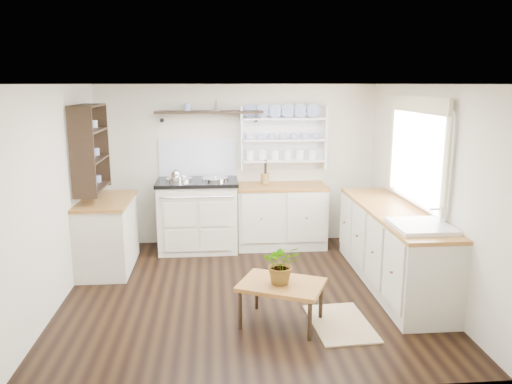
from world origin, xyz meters
TOP-DOWN VIEW (x-y plane):
  - floor at (0.00, 0.00)m, footprint 4.00×3.80m
  - wall_back at (0.00, 1.90)m, footprint 4.00×0.02m
  - wall_right at (2.00, 0.00)m, footprint 0.02×3.80m
  - wall_left at (-2.00, 0.00)m, footprint 0.02×3.80m
  - ceiling at (0.00, 0.00)m, footprint 4.00×3.80m
  - window at (1.95, 0.15)m, footprint 0.08×1.55m
  - aga_cooker at (-0.58, 1.57)m, footprint 1.12×0.77m
  - back_cabinets at (0.60, 1.60)m, footprint 1.27×0.63m
  - right_cabinets at (1.70, 0.10)m, footprint 0.62×2.43m
  - belfast_sink at (1.70, -0.65)m, footprint 0.55×0.60m
  - left_cabinets at (-1.70, 0.90)m, footprint 0.62×1.13m
  - plate_rack at (0.65, 1.86)m, footprint 1.20×0.22m
  - high_shelf at (-0.40, 1.78)m, footprint 1.50×0.29m
  - left_shelving at (-1.84, 0.90)m, footprint 0.28×0.80m
  - kettle at (-0.86, 1.45)m, footprint 0.19×0.19m
  - utensil_crock at (0.37, 1.68)m, footprint 0.12×0.12m
  - center_table at (0.29, -0.79)m, footprint 0.94×0.83m
  - potted_plant at (0.29, -0.79)m, footprint 0.38×0.34m
  - floor_rug at (0.86, -0.85)m, footprint 0.60×0.88m

SIDE VIEW (x-z plane):
  - floor at x=0.00m, z-range -0.01..0.01m
  - floor_rug at x=0.86m, z-range 0.00..0.02m
  - center_table at x=0.29m, z-range 0.17..0.59m
  - right_cabinets at x=1.70m, z-range 0.01..0.91m
  - left_cabinets at x=-1.70m, z-range 0.01..0.91m
  - back_cabinets at x=0.60m, z-range 0.01..0.91m
  - aga_cooker at x=-0.58m, z-range -0.01..1.02m
  - potted_plant at x=0.29m, z-range 0.42..0.82m
  - belfast_sink at x=1.70m, z-range 0.58..1.03m
  - utensil_crock at x=0.37m, z-range 0.91..1.05m
  - kettle at x=-0.86m, z-range 0.93..1.16m
  - wall_back at x=0.00m, z-range 0.00..2.30m
  - wall_right at x=2.00m, z-range 0.00..2.30m
  - wall_left at x=-2.00m, z-range 0.00..2.30m
  - left_shelving at x=-1.84m, z-range 1.02..2.08m
  - plate_rack at x=0.65m, z-range 1.11..2.01m
  - window at x=1.95m, z-range 0.95..2.17m
  - high_shelf at x=-0.40m, z-range 1.83..1.99m
  - ceiling at x=0.00m, z-range 2.29..2.30m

